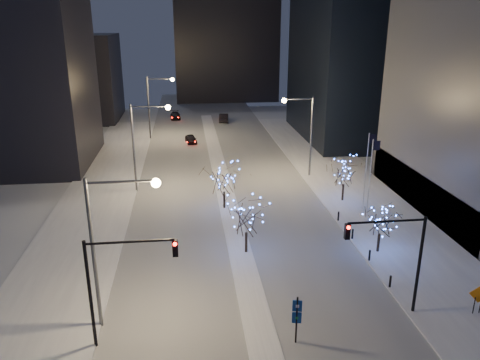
{
  "coord_description": "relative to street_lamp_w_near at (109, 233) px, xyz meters",
  "views": [
    {
      "loc": [
        -4.12,
        -24.21,
        18.61
      ],
      "look_at": [
        0.5,
        15.07,
        5.0
      ],
      "focal_mm": 35.0,
      "sensor_mm": 36.0,
      "label": 1
    }
  ],
  "objects": [
    {
      "name": "holiday_tree_plaza_far",
      "position": [
        21.29,
        19.2,
        -3.21
      ],
      "size": [
        4.73,
        4.73,
        4.76
      ],
      "color": "black",
      "rests_on": "east_sidewalk"
    },
    {
      "name": "ground",
      "position": [
        8.94,
        -2.0,
        -6.5
      ],
      "size": [
        160.0,
        160.0,
        0.0
      ],
      "primitive_type": "plane",
      "color": "silver",
      "rests_on": "ground"
    },
    {
      "name": "traffic_signal_east",
      "position": [
        17.88,
        -1.0,
        -1.74
      ],
      "size": [
        5.26,
        0.43,
        7.0
      ],
      "color": "black",
      "rests_on": "ground"
    },
    {
      "name": "car_far",
      "position": [
        2.78,
        65.74,
        -5.83
      ],
      "size": [
        2.16,
        4.71,
        1.33
      ],
      "primitive_type": "imported",
      "rotation": [
        0.0,
        0.0,
        0.06
      ],
      "color": "black",
      "rests_on": "ground"
    },
    {
      "name": "street_lamp_w_far",
      "position": [
        0.0,
        50.0,
        0.0
      ],
      "size": [
        4.4,
        0.56,
        10.0
      ],
      "color": "#595E66",
      "rests_on": "ground"
    },
    {
      "name": "road",
      "position": [
        8.94,
        33.0,
        -6.49
      ],
      "size": [
        20.0,
        130.0,
        0.02
      ],
      "primitive_type": "cube",
      "color": "#A4A9B3",
      "rests_on": "ground"
    },
    {
      "name": "flagpoles",
      "position": [
        22.3,
        15.25,
        -1.7
      ],
      "size": [
        1.35,
        2.6,
        8.0
      ],
      "color": "silver",
      "rests_on": "east_sidewalk"
    },
    {
      "name": "street_lamp_east",
      "position": [
        19.02,
        28.0,
        -0.05
      ],
      "size": [
        3.9,
        0.56,
        10.0
      ],
      "color": "#595E66",
      "rests_on": "ground"
    },
    {
      "name": "street_lamp_w_mid",
      "position": [
        0.0,
        25.0,
        0.0
      ],
      "size": [
        4.4,
        0.56,
        10.0
      ],
      "color": "#595E66",
      "rests_on": "ground"
    },
    {
      "name": "median",
      "position": [
        8.94,
        28.0,
        -6.42
      ],
      "size": [
        2.0,
        80.0,
        0.15
      ],
      "primitive_type": "cube",
      "color": "white",
      "rests_on": "ground"
    },
    {
      "name": "bollards",
      "position": [
        19.14,
        8.0,
        -5.9
      ],
      "size": [
        0.16,
        12.16,
        0.9
      ],
      "color": "black",
      "rests_on": "east_sidewalk"
    },
    {
      "name": "holiday_tree_median_far",
      "position": [
        8.44,
        18.52,
        -3.16
      ],
      "size": [
        4.69,
        4.69,
        4.93
      ],
      "color": "black",
      "rests_on": "median"
    },
    {
      "name": "filler_west_far",
      "position": [
        -17.06,
        68.0,
        1.5
      ],
      "size": [
        18.0,
        16.0,
        16.0
      ],
      "primitive_type": "cube",
      "color": "black",
      "rests_on": "ground"
    },
    {
      "name": "street_lamp_w_near",
      "position": [
        0.0,
        0.0,
        0.0
      ],
      "size": [
        4.4,
        0.56,
        10.0
      ],
      "color": "#595E66",
      "rests_on": "ground"
    },
    {
      "name": "east_sidewalk",
      "position": [
        23.94,
        18.0,
        -6.42
      ],
      "size": [
        10.0,
        90.0,
        0.15
      ],
      "primitive_type": "cube",
      "color": "white",
      "rests_on": "ground"
    },
    {
      "name": "holiday_tree_median_near",
      "position": [
        9.44,
        8.64,
        -3.11
      ],
      "size": [
        4.81,
        4.81,
        5.02
      ],
      "color": "black",
      "rests_on": "median"
    },
    {
      "name": "holiday_tree_plaza_near",
      "position": [
        20.45,
        7.46,
        -3.59
      ],
      "size": [
        3.43,
        3.43,
        4.18
      ],
      "color": "black",
      "rests_on": "east_sidewalk"
    },
    {
      "name": "west_sidewalk",
      "position": [
        -5.06,
        18.0,
        -6.42
      ],
      "size": [
        8.0,
        90.0,
        0.15
      ],
      "primitive_type": "cube",
      "color": "white",
      "rests_on": "ground"
    },
    {
      "name": "car_near",
      "position": [
        5.51,
        46.41,
        -5.85
      ],
      "size": [
        2.08,
        4.0,
        1.3
      ],
      "primitive_type": "imported",
      "rotation": [
        0.0,
        0.0,
        0.15
      ],
      "color": "black",
      "rests_on": "ground"
    },
    {
      "name": "horizon_block",
      "position": [
        14.94,
        90.0,
        14.5
      ],
      "size": [
        24.0,
        14.0,
        42.0
      ],
      "primitive_type": "cube",
      "color": "black",
      "rests_on": "ground"
    },
    {
      "name": "car_mid",
      "position": [
        12.07,
        62.2,
        -5.71
      ],
      "size": [
        2.2,
        4.95,
        1.58
      ],
      "primitive_type": "imported",
      "rotation": [
        0.0,
        0.0,
        3.03
      ],
      "color": "black",
      "rests_on": "ground"
    },
    {
      "name": "traffic_signal_west",
      "position": [
        0.5,
        -2.0,
        -1.74
      ],
      "size": [
        5.26,
        0.43,
        7.0
      ],
      "color": "black",
      "rests_on": "ground"
    },
    {
      "name": "wayfinding_sign",
      "position": [
        10.94,
        -3.09,
        -4.54
      ],
      "size": [
        0.57,
        0.19,
        3.19
      ],
      "rotation": [
        0.0,
        0.0,
        -0.21
      ],
      "color": "black",
      "rests_on": "ground"
    },
    {
      "name": "construction_sign",
      "position": [
        23.47,
        -1.76,
        -5.11
      ],
      "size": [
        1.19,
        0.49,
        2.07
      ],
      "rotation": [
        0.0,
        0.0,
        -0.36
      ],
      "color": "black",
      "rests_on": "east_sidewalk"
    }
  ]
}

